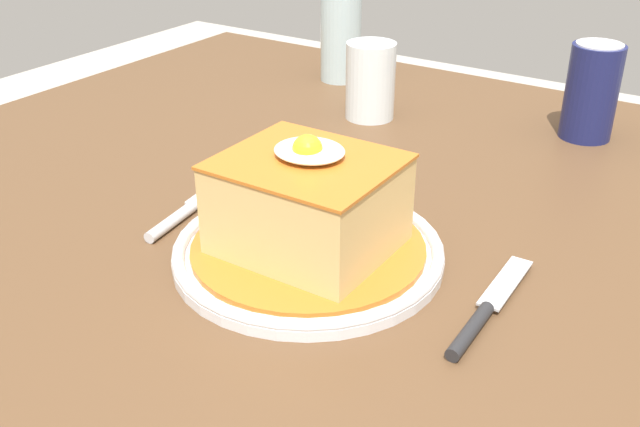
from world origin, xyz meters
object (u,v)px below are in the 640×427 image
(knife, at_px, (481,316))
(drinking_glass, at_px, (370,86))
(soda_can, at_px, (592,92))
(beer_bottle_clear, at_px, (341,17))
(main_plate, at_px, (308,251))
(fork, at_px, (183,213))

(knife, bearing_deg, drinking_glass, 130.65)
(soda_can, relative_size, beer_bottle_clear, 0.47)
(main_plate, xyz_separation_m, beer_bottle_clear, (-0.27, 0.49, 0.09))
(main_plate, xyz_separation_m, drinking_glass, (-0.14, 0.36, 0.04))
(knife, relative_size, drinking_glass, 1.57)
(main_plate, height_order, knife, main_plate)
(main_plate, relative_size, knife, 1.54)
(soda_can, bearing_deg, drinking_glass, -161.79)
(main_plate, relative_size, soda_can, 2.05)
(main_plate, relative_size, beer_bottle_clear, 0.95)
(main_plate, bearing_deg, drinking_glass, 111.34)
(beer_bottle_clear, bearing_deg, fork, -77.11)
(soda_can, distance_m, beer_bottle_clear, 0.40)
(fork, bearing_deg, soda_can, 58.02)
(knife, bearing_deg, beer_bottle_clear, 131.83)
(soda_can, bearing_deg, main_plate, -106.06)
(soda_can, bearing_deg, fork, -121.98)
(beer_bottle_clear, bearing_deg, soda_can, -5.05)
(main_plate, distance_m, knife, 0.17)
(main_plate, xyz_separation_m, fork, (-0.15, -0.00, -0.00))
(soda_can, distance_m, drinking_glass, 0.29)
(main_plate, height_order, fork, main_plate)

